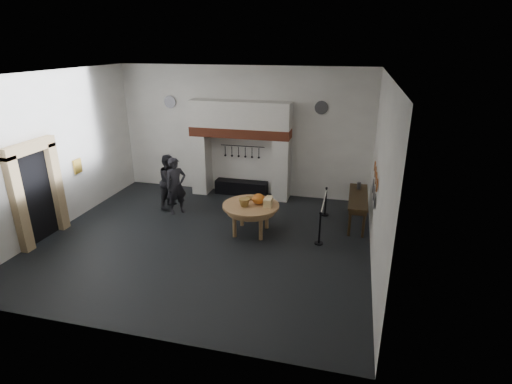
% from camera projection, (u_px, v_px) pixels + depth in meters
% --- Properties ---
extents(floor, '(9.00, 8.00, 0.02)m').
position_uv_depth(floor, '(205.00, 240.00, 11.23)').
color(floor, black).
rests_on(floor, ground).
extents(ceiling, '(9.00, 8.00, 0.02)m').
position_uv_depth(ceiling, '(197.00, 74.00, 9.64)').
color(ceiling, silver).
rests_on(ceiling, wall_back).
extents(wall_back, '(9.00, 0.02, 4.50)m').
position_uv_depth(wall_back, '(243.00, 132.00, 14.07)').
color(wall_back, white).
rests_on(wall_back, floor).
extents(wall_front, '(9.00, 0.02, 4.50)m').
position_uv_depth(wall_front, '(116.00, 228.00, 6.80)').
color(wall_front, white).
rests_on(wall_front, floor).
extents(wall_left, '(0.02, 8.00, 4.50)m').
position_uv_depth(wall_left, '(54.00, 152.00, 11.45)').
color(wall_left, white).
rests_on(wall_left, floor).
extents(wall_right, '(0.02, 8.00, 4.50)m').
position_uv_depth(wall_right, '(380.00, 176.00, 9.42)').
color(wall_right, white).
rests_on(wall_right, floor).
extents(chimney_pier_left, '(0.55, 0.70, 2.15)m').
position_uv_depth(chimney_pier_left, '(202.00, 164.00, 14.50)').
color(chimney_pier_left, silver).
rests_on(chimney_pier_left, floor).
extents(chimney_pier_right, '(0.55, 0.70, 2.15)m').
position_uv_depth(chimney_pier_right, '(281.00, 169.00, 13.83)').
color(chimney_pier_right, silver).
rests_on(chimney_pier_right, floor).
extents(hearth_brick_band, '(3.50, 0.72, 0.32)m').
position_uv_depth(hearth_brick_band, '(240.00, 132.00, 13.73)').
color(hearth_brick_band, '#9E442B').
rests_on(hearth_brick_band, chimney_pier_left).
extents(chimney_hood, '(3.50, 0.70, 0.90)m').
position_uv_depth(chimney_hood, '(240.00, 114.00, 13.51)').
color(chimney_hood, silver).
rests_on(chimney_hood, hearth_brick_band).
extents(iron_range, '(1.90, 0.45, 0.50)m').
position_uv_depth(iron_range, '(241.00, 188.00, 14.52)').
color(iron_range, black).
rests_on(iron_range, floor).
extents(utensil_rail, '(1.60, 0.02, 0.02)m').
position_uv_depth(utensil_rail, '(242.00, 146.00, 14.17)').
color(utensil_rail, black).
rests_on(utensil_rail, wall_back).
extents(door_recess, '(0.04, 1.10, 2.50)m').
position_uv_depth(door_recess, '(36.00, 197.00, 10.89)').
color(door_recess, black).
rests_on(door_recess, floor).
extents(door_jamb_near, '(0.22, 0.30, 2.60)m').
position_uv_depth(door_jamb_near, '(19.00, 205.00, 10.22)').
color(door_jamb_near, tan).
rests_on(door_jamb_near, floor).
extents(door_jamb_far, '(0.22, 0.30, 2.60)m').
position_uv_depth(door_jamb_far, '(57.00, 187.00, 11.49)').
color(door_jamb_far, tan).
rests_on(door_jamb_far, floor).
extents(door_lintel, '(0.22, 1.70, 0.30)m').
position_uv_depth(door_lintel, '(29.00, 147.00, 10.38)').
color(door_lintel, tan).
rests_on(door_lintel, door_jamb_near).
extents(wall_plaque, '(0.05, 0.34, 0.44)m').
position_uv_depth(wall_plaque, '(78.00, 166.00, 12.40)').
color(wall_plaque, gold).
rests_on(wall_plaque, wall_left).
extents(work_table, '(1.96, 1.96, 0.07)m').
position_uv_depth(work_table, '(251.00, 206.00, 11.38)').
color(work_table, tan).
rests_on(work_table, floor).
extents(pumpkin, '(0.36, 0.36, 0.31)m').
position_uv_depth(pumpkin, '(259.00, 199.00, 11.36)').
color(pumpkin, orange).
rests_on(pumpkin, work_table).
extents(cheese_block_big, '(0.22, 0.22, 0.24)m').
position_uv_depth(cheese_block_big, '(268.00, 203.00, 11.17)').
color(cheese_block_big, '#FFDD98').
rests_on(cheese_block_big, work_table).
extents(cheese_block_small, '(0.18, 0.18, 0.20)m').
position_uv_depth(cheese_block_small, '(269.00, 200.00, 11.45)').
color(cheese_block_small, '#D3BB7E').
rests_on(cheese_block_small, work_table).
extents(wicker_basket, '(0.39, 0.39, 0.22)m').
position_uv_depth(wicker_basket, '(244.00, 202.00, 11.23)').
color(wicker_basket, olive).
rests_on(wicker_basket, work_table).
extents(bread_loaf, '(0.31, 0.18, 0.13)m').
position_uv_depth(bread_loaf, '(251.00, 198.00, 11.69)').
color(bread_loaf, olive).
rests_on(bread_loaf, work_table).
extents(visitor_near, '(0.79, 0.79, 1.85)m').
position_uv_depth(visitor_near, '(176.00, 186.00, 12.71)').
color(visitor_near, '#222127').
rests_on(visitor_near, floor).
extents(visitor_far, '(0.81, 0.97, 1.81)m').
position_uv_depth(visitor_far, '(170.00, 181.00, 13.17)').
color(visitor_far, black).
rests_on(visitor_far, floor).
extents(side_table, '(0.55, 2.20, 0.06)m').
position_uv_depth(side_table, '(358.00, 197.00, 11.97)').
color(side_table, '#3B2C15').
rests_on(side_table, floor).
extents(pewter_jug, '(0.12, 0.12, 0.22)m').
position_uv_depth(pewter_jug, '(359.00, 186.00, 12.46)').
color(pewter_jug, '#48484D').
rests_on(pewter_jug, side_table).
extents(copper_pan_a, '(0.03, 0.34, 0.34)m').
position_uv_depth(copper_pan_a, '(377.00, 185.00, 9.71)').
color(copper_pan_a, '#C6662D').
rests_on(copper_pan_a, wall_right).
extents(copper_pan_b, '(0.03, 0.32, 0.32)m').
position_uv_depth(copper_pan_b, '(376.00, 178.00, 10.21)').
color(copper_pan_b, '#C6662D').
rests_on(copper_pan_b, wall_right).
extents(copper_pan_c, '(0.03, 0.30, 0.30)m').
position_uv_depth(copper_pan_c, '(375.00, 172.00, 10.71)').
color(copper_pan_c, '#C6662D').
rests_on(copper_pan_c, wall_right).
extents(copper_pan_d, '(0.03, 0.28, 0.28)m').
position_uv_depth(copper_pan_d, '(375.00, 166.00, 11.21)').
color(copper_pan_d, '#C6662D').
rests_on(copper_pan_d, wall_right).
extents(pewter_plate_left, '(0.03, 0.40, 0.40)m').
position_uv_depth(pewter_plate_left, '(374.00, 201.00, 10.07)').
color(pewter_plate_left, '#4C4C51').
rests_on(pewter_plate_left, wall_right).
extents(pewter_plate_mid, '(0.03, 0.40, 0.40)m').
position_uv_depth(pewter_plate_mid, '(374.00, 193.00, 10.62)').
color(pewter_plate_mid, '#4C4C51').
rests_on(pewter_plate_mid, wall_right).
extents(pewter_plate_right, '(0.03, 0.40, 0.40)m').
position_uv_depth(pewter_plate_right, '(373.00, 186.00, 11.16)').
color(pewter_plate_right, '#4C4C51').
rests_on(pewter_plate_right, wall_right).
extents(pewter_plate_back_left, '(0.44, 0.03, 0.44)m').
position_uv_depth(pewter_plate_back_left, '(170.00, 102.00, 14.30)').
color(pewter_plate_back_left, '#4C4C51').
rests_on(pewter_plate_back_left, wall_back).
extents(pewter_plate_back_right, '(0.44, 0.03, 0.44)m').
position_uv_depth(pewter_plate_back_right, '(321.00, 108.00, 13.08)').
color(pewter_plate_back_right, '#4C4C51').
rests_on(pewter_plate_back_right, wall_back).
extents(barrier_post_near, '(0.05, 0.05, 0.90)m').
position_uv_depth(barrier_post_near, '(320.00, 229.00, 10.86)').
color(barrier_post_near, black).
rests_on(barrier_post_near, floor).
extents(barrier_post_far, '(0.05, 0.05, 0.90)m').
position_uv_depth(barrier_post_far, '(326.00, 202.00, 12.67)').
color(barrier_post_far, black).
rests_on(barrier_post_far, floor).
extents(barrier_rope, '(0.04, 2.00, 0.04)m').
position_uv_depth(barrier_rope, '(324.00, 202.00, 11.62)').
color(barrier_rope, silver).
rests_on(barrier_rope, barrier_post_near).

